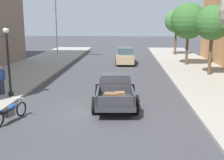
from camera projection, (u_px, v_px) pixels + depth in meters
ground_plane at (98, 111)px, 13.18m from camera, size 140.00×140.00×0.00m
hotrod_truck_gunmetal at (115, 90)px, 14.26m from camera, size 2.37×5.01×1.58m
motorcycle_parked at (10, 112)px, 11.77m from camera, size 0.81×2.05×0.93m
car_background_tan at (125, 56)px, 27.94m from camera, size 1.90×4.32×1.65m
pedestrian_sidewalk_left at (1, 78)px, 15.54m from camera, size 0.53×0.22×1.65m
street_lamp_near at (8, 56)px, 14.90m from camera, size 0.50×0.32×3.85m
flagpole at (58, 7)px, 30.50m from camera, size 1.74×0.16×9.16m
street_tree_second at (213, 23)px, 20.81m from camera, size 2.64×2.64×5.28m
street_tree_third at (189, 21)px, 25.88m from camera, size 3.35×3.35×5.78m
street_tree_farthest at (176, 21)px, 34.08m from camera, size 2.86×2.86×5.54m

